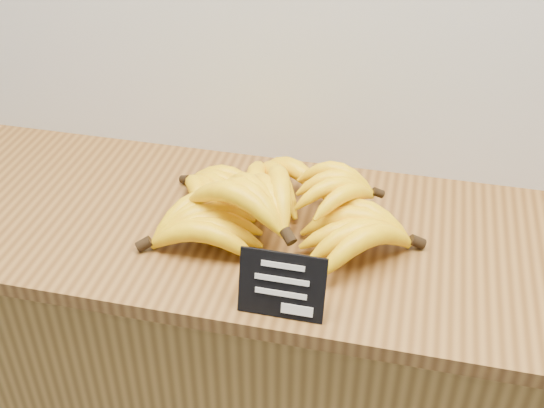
# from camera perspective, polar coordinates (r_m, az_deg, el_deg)

# --- Properties ---
(counter) EXTENTS (1.31, 0.50, 0.90)m
(counter) POSITION_cam_1_polar(r_m,az_deg,el_deg) (1.67, 0.40, -15.19)
(counter) COLOR olive
(counter) RESTS_ON ground
(counter_top) EXTENTS (1.58, 0.54, 0.03)m
(counter_top) POSITION_cam_1_polar(r_m,az_deg,el_deg) (1.34, 0.48, -2.45)
(counter_top) COLOR brown
(counter_top) RESTS_ON counter
(chalkboard_sign) EXTENTS (0.14, 0.04, 0.11)m
(chalkboard_sign) POSITION_cam_1_polar(r_m,az_deg,el_deg) (1.12, 0.82, -6.84)
(chalkboard_sign) COLOR black
(chalkboard_sign) RESTS_ON counter_top
(banana_pile) EXTENTS (0.52, 0.39, 0.13)m
(banana_pile) POSITION_cam_1_polar(r_m,az_deg,el_deg) (1.30, -0.09, -0.18)
(banana_pile) COLOR yellow
(banana_pile) RESTS_ON counter_top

